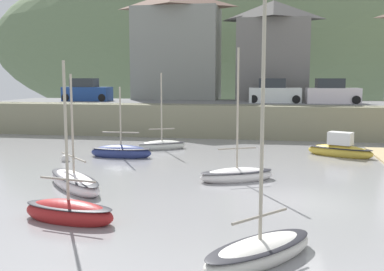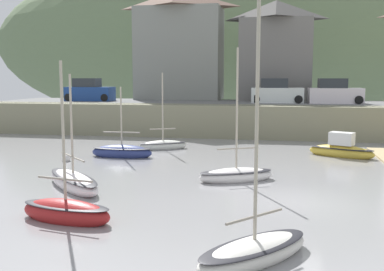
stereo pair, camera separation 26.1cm
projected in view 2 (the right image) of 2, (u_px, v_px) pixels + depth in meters
quay_seawall at (285, 119)px, 33.44m from camera, size 48.00×9.40×2.40m
hillside_backdrop at (246, 43)px, 70.17m from camera, size 80.00×44.00×27.37m
waterfront_building_left at (180, 44)px, 41.95m from camera, size 8.02×4.76×9.93m
waterfront_building_centre at (275, 50)px, 40.40m from camera, size 6.49×5.07×8.75m
dinghy_open_wooden at (66, 211)px, 14.18m from camera, size 3.27×1.61×5.16m
sailboat_nearest_shore at (254, 250)px, 11.11m from camera, size 3.21×3.48×6.60m
sailboat_tall_mast at (73, 181)px, 18.39m from camera, size 3.91×3.91×4.77m
sailboat_blue_trim at (236, 175)px, 19.66m from camera, size 3.50×2.50×5.85m
fishing_boat_green at (341, 150)px, 25.63m from camera, size 3.80×2.55×1.57m
rowboat_small_beached at (163, 145)px, 28.25m from camera, size 3.13×2.26×4.88m
sailboat_far_left at (122, 152)px, 25.51m from camera, size 3.49×1.18×4.12m
parked_car_near_slipway at (89, 91)px, 39.43m from camera, size 4.13×1.82×1.95m
parked_car_by_wall at (277, 93)px, 36.44m from camera, size 4.15×1.83×1.95m
parked_car_end_of_row at (335, 93)px, 35.61m from camera, size 4.19×1.92×1.95m
mooring_buoy at (66, 159)px, 24.22m from camera, size 0.46×0.46×0.46m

